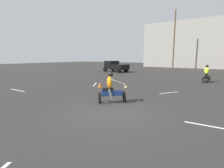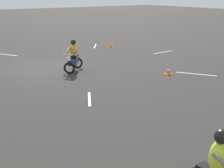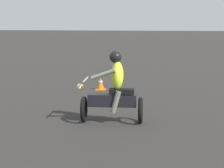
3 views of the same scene
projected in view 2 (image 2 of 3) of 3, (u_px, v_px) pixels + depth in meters
The scene contains 9 objects.
ground_plane at pixel (44, 68), 17.09m from camera, with size 120.00×120.00×0.00m, color #2D2B28.
motorcycle_rider_foreground at pixel (73, 57), 16.30m from camera, with size 1.43×1.39×1.66m.
traffic_cone_near_left at pixel (110, 45), 23.42m from camera, with size 0.32×0.32×0.31m.
traffic_cone_far_right at pixel (169, 71), 15.73m from camera, with size 0.32×0.32×0.33m.
lane_stripe_ne at pixel (89, 99), 12.17m from camera, with size 0.10×1.63×0.01m, color silver.
lane_stripe_nw at pixel (196, 74), 15.83m from camera, with size 0.10×2.03×0.01m, color silver.
lane_stripe_w at pixel (163, 52), 21.52m from camera, with size 0.10×1.83×0.01m, color silver.
lane_stripe_sw at pixel (95, 46), 23.91m from camera, with size 0.10×1.89×0.01m, color silver.
lane_stripe_se at pixel (8, 55), 20.64m from camera, with size 0.10×1.68×0.01m, color silver.
Camera 2 is at (6.42, 15.78, 4.03)m, focal length 50.00 mm.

